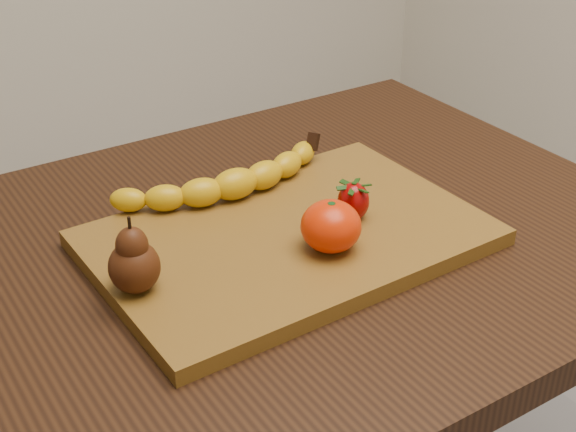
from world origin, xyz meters
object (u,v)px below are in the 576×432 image
table (255,310)px  cutting_board (288,238)px  pear (133,254)px  mandarin (331,226)px

table → cutting_board: cutting_board is taller
pear → mandarin: pear is taller
table → pear: (-0.16, -0.04, 0.16)m
cutting_board → mandarin: size_ratio=6.52×
table → mandarin: (0.05, -0.08, 0.15)m
cutting_board → mandarin: bearing=-73.1°
pear → table: bearing=12.8°
table → pear: pear is taller
pear → mandarin: (0.22, -0.05, -0.01)m
cutting_board → mandarin: mandarin is taller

